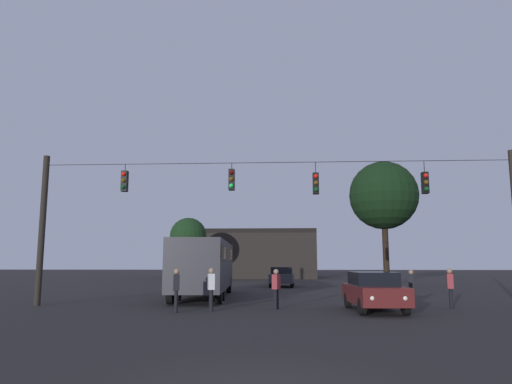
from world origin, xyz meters
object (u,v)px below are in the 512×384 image
at_px(tree_behind_building, 384,196).
at_px(pedestrian_crossing_right, 412,286).
at_px(pedestrian_crossing_center, 276,287).
at_px(city_bus, 205,263).
at_px(car_near_right, 374,291).
at_px(tree_left_silhouette, 188,237).
at_px(pedestrian_crossing_left, 450,286).
at_px(pedestrian_near_bus, 176,288).
at_px(car_far_left, 282,276).
at_px(pedestrian_trailing, 211,287).

bearing_deg(tree_behind_building, pedestrian_crossing_right, -98.62).
bearing_deg(pedestrian_crossing_center, city_bus, 122.71).
distance_m(car_near_right, pedestrian_crossing_right, 3.06).
bearing_deg(tree_left_silhouette, car_near_right, -64.79).
xyz_separation_m(pedestrian_crossing_left, pedestrian_near_bus, (-11.09, -2.06, 0.00)).
relative_size(car_near_right, pedestrian_crossing_right, 2.81).
height_order(car_far_left, pedestrian_crossing_left, pedestrian_crossing_left).
bearing_deg(tree_behind_building, pedestrian_crossing_center, -115.05).
height_order(car_near_right, tree_left_silhouette, tree_left_silhouette).
height_order(car_far_left, pedestrian_crossing_center, pedestrian_crossing_center).
xyz_separation_m(pedestrian_crossing_left, tree_left_silhouette, (-16.35, 26.36, 3.49)).
xyz_separation_m(pedestrian_near_bus, tree_behind_building, (12.26, 19.47, 6.23)).
relative_size(pedestrian_near_bus, pedestrian_trailing, 0.98).
distance_m(pedestrian_crossing_center, tree_left_silhouette, 28.68).
relative_size(pedestrian_crossing_right, tree_left_silhouette, 0.25).
bearing_deg(pedestrian_trailing, pedestrian_crossing_right, 17.23).
bearing_deg(car_far_left, city_bus, -110.61).
height_order(tree_left_silhouette, tree_behind_building, tree_behind_building).
distance_m(pedestrian_crossing_center, pedestrian_crossing_right, 6.18).
distance_m(car_far_left, pedestrian_trailing, 18.67).
bearing_deg(tree_behind_building, pedestrian_trailing, -120.04).
bearing_deg(car_far_left, pedestrian_near_bus, -102.16).
height_order(pedestrian_crossing_center, pedestrian_trailing, pedestrian_trailing).
bearing_deg(tree_behind_building, tree_left_silhouette, 152.94).
bearing_deg(car_far_left, tree_left_silhouette, 134.62).
distance_m(pedestrian_trailing, tree_left_silhouette, 28.90).
height_order(pedestrian_crossing_center, pedestrian_crossing_right, pedestrian_crossing_center).
distance_m(car_near_right, tree_left_silhouette, 30.66).
height_order(car_near_right, pedestrian_near_bus, pedestrian_near_bus).
xyz_separation_m(car_far_left, pedestrian_crossing_center, (-0.25, -17.50, 0.12)).
relative_size(car_near_right, pedestrian_crossing_center, 2.71).
bearing_deg(pedestrian_crossing_center, pedestrian_near_bus, -159.30).
bearing_deg(pedestrian_trailing, pedestrian_near_bus, -159.22).
relative_size(car_near_right, tree_left_silhouette, 0.70).
xyz_separation_m(pedestrian_crossing_center, tree_left_silhouette, (-9.10, 26.97, 3.51)).
distance_m(pedestrian_near_bus, pedestrian_trailing, 1.37).
distance_m(city_bus, car_near_right, 10.45).
distance_m(city_bus, pedestrian_near_bus, 7.73).
bearing_deg(city_bus, pedestrian_crossing_left, -26.50).
bearing_deg(pedestrian_near_bus, pedestrian_crossing_left, 10.55).
bearing_deg(pedestrian_near_bus, pedestrian_crossing_right, 17.70).
bearing_deg(pedestrian_near_bus, city_bus, 91.18).
bearing_deg(pedestrian_crossing_left, pedestrian_crossing_right, 140.95).
relative_size(pedestrian_crossing_left, pedestrian_crossing_center, 1.02).
distance_m(pedestrian_crossing_right, tree_behind_building, 17.69).
bearing_deg(city_bus, tree_left_silhouette, 103.82).
height_order(car_near_right, tree_behind_building, tree_behind_building).
xyz_separation_m(city_bus, pedestrian_trailing, (1.44, -7.19, -0.91)).
bearing_deg(city_bus, car_near_right, -40.82).
bearing_deg(pedestrian_crossing_right, tree_left_silhouette, 120.74).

